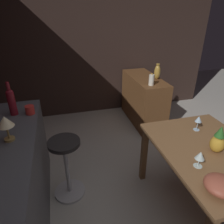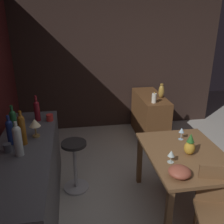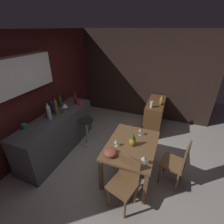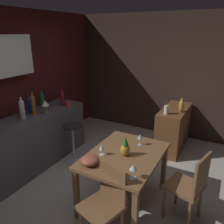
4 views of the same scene
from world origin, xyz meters
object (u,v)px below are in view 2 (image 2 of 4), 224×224
sideboard_cabinet (150,116)px  pineapple_centerpiece (190,146)px  wine_glass_right (182,131)px  vase_brass (161,91)px  wine_bottle_cobalt (10,131)px  fruit_bowl (180,172)px  chair_near_window (218,208)px  wine_bottle_amber (22,129)px  wine_bottle_clear (18,140)px  dining_table (185,160)px  wine_glass_center (171,154)px  wine_bottle_ruby (37,110)px  wine_bottle_green (13,120)px  cup_red (50,117)px  bar_stool (75,165)px  cup_slate (8,148)px  counter_lamp (35,124)px  pillar_candle_tall (154,98)px

sideboard_cabinet → pineapple_centerpiece: bearing=175.4°
wine_glass_right → vase_brass: size_ratio=0.62×
wine_bottle_cobalt → vase_brass: bearing=-55.9°
pineapple_centerpiece → fruit_bowl: 0.47m
chair_near_window → wine_bottle_amber: (0.82, 1.84, 0.59)m
chair_near_window → wine_bottle_clear: bearing=72.4°
dining_table → wine_glass_center: 0.35m
sideboard_cabinet → wine_bottle_amber: bearing=130.8°
pineapple_centerpiece → wine_bottle_clear: wine_bottle_clear is taller
dining_table → wine_glass_right: (0.32, -0.08, 0.21)m
fruit_bowl → wine_bottle_cobalt: bearing=69.0°
chair_near_window → wine_bottle_amber: 2.10m
pineapple_centerpiece → wine_bottle_ruby: wine_bottle_ruby is taller
wine_bottle_green → chair_near_window: bearing=-120.3°
wine_bottle_clear → cup_red: wine_bottle_clear is taller
pineapple_centerpiece → vase_brass: vase_brass is taller
bar_stool → wine_glass_center: bearing=-124.2°
wine_bottle_green → wine_glass_right: bearing=-96.9°
sideboard_cabinet → bar_stool: sideboard_cabinet is taller
bar_stool → fruit_bowl: size_ratio=3.16×
wine_glass_center → cup_red: cup_red is taller
wine_glass_right → wine_bottle_cobalt: (-0.09, 1.98, 0.19)m
pineapple_centerpiece → cup_slate: pineapple_centerpiece is taller
sideboard_cabinet → cup_red: cup_red is taller
bar_stool → wine_bottle_ruby: (0.30, 0.45, 0.68)m
vase_brass → wine_bottle_green: bearing=117.5°
cup_slate → sideboard_cabinet: bearing=-48.8°
dining_table → wine_bottle_green: (0.56, 1.94, 0.40)m
pineapple_centerpiece → cup_red: bearing=61.8°
cup_slate → counter_lamp: bearing=-39.0°
pineapple_centerpiece → wine_bottle_cobalt: bearing=82.3°
dining_table → sideboard_cabinet: size_ratio=1.06×
wine_bottle_green → counter_lamp: bearing=-126.6°
wine_bottle_cobalt → pillar_candle_tall: bearing=-57.9°
pineapple_centerpiece → cup_slate: size_ratio=2.21×
cup_slate → dining_table: bearing=-91.8°
wine_bottle_amber → wine_glass_center: bearing=-103.1°
sideboard_cabinet → bar_stool: (-1.35, 1.42, -0.04)m
wine_bottle_amber → vase_brass: (1.53, -2.09, -0.14)m
fruit_bowl → cup_red: 1.77m
wine_glass_right → wine_bottle_clear: bearing=100.6°
dining_table → wine_bottle_green: 2.06m
sideboard_cabinet → bar_stool: bearing=133.5°
wine_bottle_ruby → wine_bottle_cobalt: bearing=160.9°
bar_stool → wine_bottle_cobalt: size_ratio=2.13×
cup_red → vase_brass: (0.92, -1.85, -0.00)m
wine_bottle_amber → wine_bottle_ruby: wine_bottle_amber is taller
sideboard_cabinet → wine_glass_right: bearing=176.5°
wine_bottle_cobalt → pillar_candle_tall: wine_bottle_cobalt is taller
wine_bottle_cobalt → vase_brass: 2.68m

